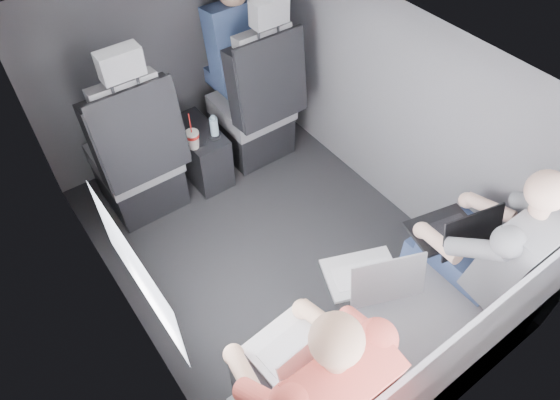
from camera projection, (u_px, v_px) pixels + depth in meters
floor at (275, 252)px, 3.15m from camera, size 2.60×2.60×0.00m
ceiling at (272, 65)px, 2.15m from camera, size 2.60×2.60×0.00m
panel_left at (115, 257)px, 2.29m from camera, size 0.02×2.60×1.35m
panel_right at (394, 114)px, 3.01m from camera, size 0.02×2.60×1.35m
panel_front at (161, 66)px, 3.36m from camera, size 1.80×0.02×1.35m
panel_back at (468, 365)px, 1.94m from camera, size 1.80×0.02×1.35m
side_window at (137, 271)px, 1.97m from camera, size 0.02×0.75×0.42m
seatbelt at (269, 71)px, 3.10m from camera, size 0.35×0.11×0.59m
front_seat_left at (138, 161)px, 3.13m from camera, size 0.52×0.58×1.26m
front_seat_right at (256, 109)px, 3.49m from camera, size 0.52×0.58×1.26m
center_console at (201, 153)px, 3.48m from camera, size 0.24×0.48×0.41m
rear_bench at (406, 360)px, 2.34m from camera, size 1.60×0.57×0.92m
soda_cup at (193, 139)px, 3.17m from camera, size 0.09×0.09×0.27m
water_bottle at (214, 127)px, 3.25m from camera, size 0.06×0.06×0.16m
laptop_white at (299, 349)px, 2.03m from camera, size 0.37×0.35×0.26m
laptop_silver at (371, 276)px, 2.27m from camera, size 0.41×0.42×0.25m
laptop_black at (453, 231)px, 2.45m from camera, size 0.38×0.37×0.24m
passenger_rear_left at (308, 381)px, 1.95m from camera, size 0.50×0.62×1.22m
passenger_rear_right at (488, 249)px, 2.39m from camera, size 0.49×0.61×1.20m
passenger_front_right at (237, 47)px, 3.39m from camera, size 0.40×0.40×0.81m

